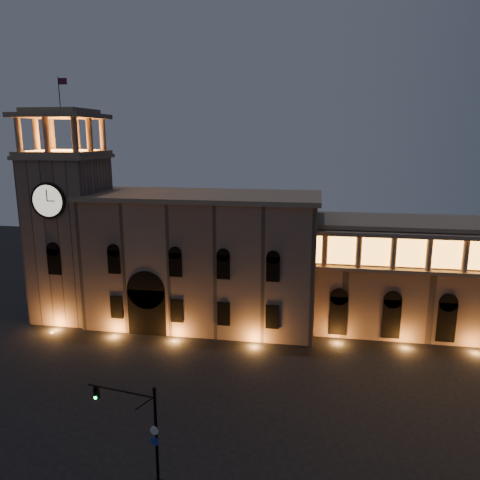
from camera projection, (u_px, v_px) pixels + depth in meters
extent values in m
plane|color=black|center=(169.00, 411.00, 43.39)|extent=(160.00, 160.00, 0.00)
cube|color=#7E6352|center=(203.00, 261.00, 63.03)|extent=(30.00, 12.00, 17.00)
cube|color=gray|center=(202.00, 196.00, 61.11)|extent=(30.80, 12.80, 0.60)
cube|color=black|center=(149.00, 311.00, 60.00)|extent=(5.00, 1.40, 6.00)
cylinder|color=black|center=(147.00, 289.00, 59.35)|extent=(5.00, 1.40, 5.00)
cube|color=orange|center=(148.00, 313.00, 59.85)|extent=(4.20, 0.20, 5.00)
cube|color=#7E6352|center=(71.00, 239.00, 64.52)|extent=(9.00, 9.00, 22.00)
cube|color=gray|center=(64.00, 157.00, 62.06)|extent=(9.80, 9.80, 0.50)
cylinder|color=black|center=(48.00, 201.00, 58.70)|extent=(4.60, 0.35, 4.60)
cylinder|color=beige|center=(47.00, 201.00, 58.57)|extent=(4.00, 0.12, 4.00)
cube|color=gray|center=(64.00, 153.00, 61.95)|extent=(9.40, 9.40, 0.50)
cube|color=orange|center=(64.00, 151.00, 61.89)|extent=(6.80, 6.80, 0.15)
cylinder|color=gray|center=(18.00, 135.00, 58.40)|extent=(0.76, 0.76, 4.20)
cylinder|color=gray|center=(46.00, 135.00, 57.78)|extent=(0.76, 0.76, 4.20)
cylinder|color=gray|center=(75.00, 135.00, 57.17)|extent=(0.76, 0.76, 4.20)
cylinder|color=gray|center=(52.00, 135.00, 65.71)|extent=(0.76, 0.76, 4.20)
cylinder|color=gray|center=(77.00, 135.00, 65.10)|extent=(0.76, 0.76, 4.20)
cylinder|color=gray|center=(103.00, 135.00, 64.48)|extent=(0.76, 0.76, 4.20)
cylinder|color=gray|center=(36.00, 135.00, 62.06)|extent=(0.76, 0.76, 4.20)
cylinder|color=gray|center=(90.00, 135.00, 60.83)|extent=(0.76, 0.76, 4.20)
cube|color=gray|center=(61.00, 116.00, 60.92)|extent=(9.80, 9.80, 0.60)
cube|color=gray|center=(61.00, 111.00, 60.79)|extent=(7.50, 7.50, 0.60)
cylinder|color=black|center=(59.00, 93.00, 60.29)|extent=(0.10, 0.10, 4.00)
plane|color=#50162E|center=(63.00, 81.00, 59.88)|extent=(1.20, 0.00, 1.20)
cube|color=#795F4D|center=(466.00, 279.00, 59.78)|extent=(40.00, 10.00, 14.00)
cube|color=gray|center=(472.00, 224.00, 58.20)|extent=(40.60, 10.60, 0.50)
cylinder|color=gray|center=(325.00, 250.00, 56.42)|extent=(0.70, 0.70, 4.00)
cylinder|color=gray|center=(359.00, 251.00, 55.77)|extent=(0.70, 0.70, 4.00)
cylinder|color=gray|center=(394.00, 253.00, 55.12)|extent=(0.70, 0.70, 4.00)
cylinder|color=gray|center=(429.00, 254.00, 54.48)|extent=(0.70, 0.70, 4.00)
cylinder|color=gray|center=(466.00, 255.00, 53.83)|extent=(0.70, 0.70, 4.00)
cylinder|color=black|center=(156.00, 439.00, 33.32)|extent=(0.22, 0.22, 7.67)
sphere|color=black|center=(154.00, 389.00, 32.46)|extent=(0.31, 0.31, 0.31)
cylinder|color=black|center=(121.00, 391.00, 33.47)|extent=(5.43, 1.01, 0.13)
cube|color=black|center=(97.00, 393.00, 34.24)|extent=(0.37, 0.36, 0.93)
cylinder|color=#0CE53F|center=(95.00, 398.00, 34.15)|extent=(0.21, 0.12, 0.20)
cylinder|color=silver|center=(154.00, 431.00, 33.03)|extent=(0.66, 0.15, 0.66)
cylinder|color=navy|center=(155.00, 442.00, 33.22)|extent=(0.66, 0.15, 0.66)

